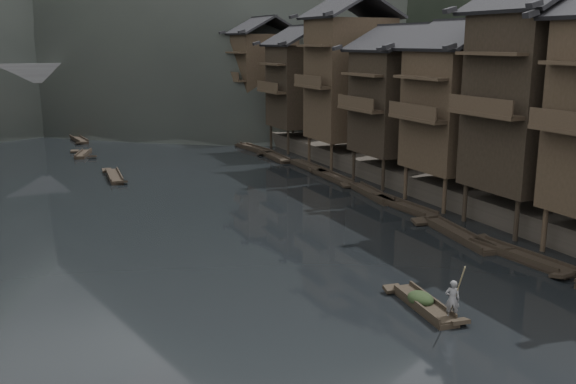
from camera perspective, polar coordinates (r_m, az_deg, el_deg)
water at (r=30.76m, az=4.43°, el=-9.43°), size 300.00×300.00×0.00m
right_bank at (r=81.84m, az=12.78°, el=5.20°), size 40.00×200.00×1.80m
stilt_houses at (r=54.13m, az=11.06°, el=10.12°), size 9.00×67.60×16.40m
moored_sampans at (r=53.51m, az=5.29°, el=0.60°), size 2.93×63.20×0.47m
midriver_boats at (r=78.72m, az=-15.60°, el=4.23°), size 15.77×48.23×0.45m
stone_bridge at (r=98.08m, az=-16.15°, el=8.76°), size 40.00×6.00×9.00m
hero_sampan at (r=30.16m, az=11.97°, el=-9.75°), size 1.55×4.98×0.43m
cargo_heap at (r=30.10m, az=11.73°, el=-8.64°), size 1.08×1.42×0.65m
boatman at (r=28.62m, az=14.42°, el=-8.79°), size 0.76×0.68×1.74m
bamboo_pole at (r=27.91m, az=15.04°, el=-3.90°), size 1.10×2.16×3.31m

